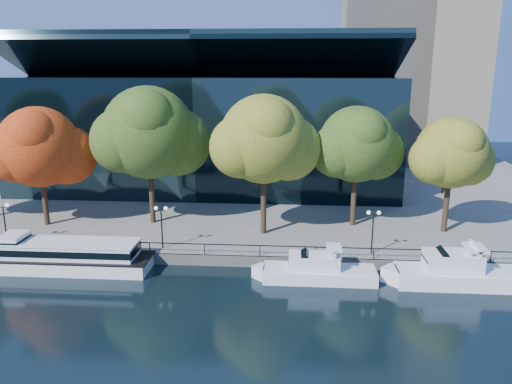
# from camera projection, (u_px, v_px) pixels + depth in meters

# --- Properties ---
(ground) EXTENTS (160.00, 160.00, 0.00)m
(ground) POSITION_uv_depth(u_px,v_px,m) (198.00, 279.00, 41.99)
(ground) COLOR black
(ground) RESTS_ON ground
(promenade) EXTENTS (90.00, 67.08, 1.00)m
(promenade) POSITION_uv_depth(u_px,v_px,m) (242.00, 178.00, 76.98)
(promenade) COLOR slate
(promenade) RESTS_ON ground
(railing) EXTENTS (88.20, 0.08, 0.99)m
(railing) POSITION_uv_depth(u_px,v_px,m) (204.00, 244.00, 44.64)
(railing) COLOR black
(railing) RESTS_ON promenade
(convention_building) EXTENTS (50.00, 24.57, 21.43)m
(convention_building) POSITION_uv_depth(u_px,v_px,m) (210.00, 130.00, 70.83)
(convention_building) COLOR black
(convention_building) RESTS_ON ground
(tour_boat) EXTENTS (16.64, 3.71, 3.16)m
(tour_boat) POSITION_uv_depth(u_px,v_px,m) (60.00, 255.00, 43.77)
(tour_boat) COLOR white
(tour_boat) RESTS_ON ground
(cruiser_near) EXTENTS (10.41, 2.68, 3.02)m
(cruiser_near) POSITION_uv_depth(u_px,v_px,m) (314.00, 270.00, 41.63)
(cruiser_near) COLOR white
(cruiser_near) RESTS_ON ground
(cruiser_far) EXTENTS (11.09, 3.07, 3.62)m
(cruiser_far) POSITION_uv_depth(u_px,v_px,m) (452.00, 272.00, 40.68)
(cruiser_far) COLOR white
(cruiser_far) RESTS_ON ground
(tree_1) EXTENTS (10.37, 8.50, 12.48)m
(tree_1) POSITION_uv_depth(u_px,v_px,m) (41.00, 149.00, 51.08)
(tree_1) COLOR black
(tree_1) RESTS_ON promenade
(tree_2) EXTENTS (12.00, 9.84, 14.51)m
(tree_2) POSITION_uv_depth(u_px,v_px,m) (150.00, 135.00, 51.49)
(tree_2) COLOR black
(tree_2) RESTS_ON promenade
(tree_3) EXTENTS (10.81, 8.86, 13.89)m
(tree_3) POSITION_uv_depth(u_px,v_px,m) (266.00, 141.00, 48.08)
(tree_3) COLOR black
(tree_3) RESTS_ON promenade
(tree_4) EXTENTS (9.78, 8.02, 12.55)m
(tree_4) POSITION_uv_depth(u_px,v_px,m) (358.00, 146.00, 50.88)
(tree_4) COLOR black
(tree_4) RESTS_ON promenade
(tree_5) EXTENTS (8.84, 7.25, 11.68)m
(tree_5) POSITION_uv_depth(u_px,v_px,m) (453.00, 154.00, 48.99)
(tree_5) COLOR black
(tree_5) RESTS_ON promenade
(lamp_0) EXTENTS (1.26, 0.36, 4.03)m
(lamp_0) POSITION_uv_depth(u_px,v_px,m) (4.00, 214.00, 46.68)
(lamp_0) COLOR black
(lamp_0) RESTS_ON promenade
(lamp_1) EXTENTS (1.26, 0.36, 4.03)m
(lamp_1) POSITION_uv_depth(u_px,v_px,m) (161.00, 217.00, 45.63)
(lamp_1) COLOR black
(lamp_1) RESTS_ON promenade
(lamp_2) EXTENTS (1.26, 0.36, 4.03)m
(lamp_2) POSITION_uv_depth(u_px,v_px,m) (373.00, 222.00, 44.28)
(lamp_2) COLOR black
(lamp_2) RESTS_ON promenade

